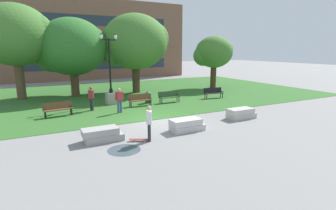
# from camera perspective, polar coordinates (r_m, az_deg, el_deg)

# --- Properties ---
(ground_plane) EXTENTS (140.00, 140.00, 0.00)m
(ground_plane) POSITION_cam_1_polar(r_m,az_deg,el_deg) (16.26, -2.71, -3.27)
(ground_plane) COLOR gray
(grass_lawn) EXTENTS (40.00, 20.00, 0.02)m
(grass_lawn) POSITION_cam_1_polar(r_m,az_deg,el_deg) (25.49, -12.11, 2.09)
(grass_lawn) COLOR #336628
(grass_lawn) RESTS_ON ground
(concrete_block_center) EXTENTS (1.89, 0.90, 0.64)m
(concrete_block_center) POSITION_cam_1_polar(r_m,az_deg,el_deg) (12.91, -14.14, -6.30)
(concrete_block_center) COLOR #9E9991
(concrete_block_center) RESTS_ON ground
(concrete_block_left) EXTENTS (1.83, 0.90, 0.64)m
(concrete_block_left) POSITION_cam_1_polar(r_m,az_deg,el_deg) (14.12, 4.04, -4.37)
(concrete_block_left) COLOR #BCB7B2
(concrete_block_left) RESTS_ON ground
(concrete_block_right) EXTENTS (1.82, 0.90, 0.64)m
(concrete_block_right) POSITION_cam_1_polar(r_m,az_deg,el_deg) (17.19, 15.58, -1.81)
(concrete_block_right) COLOR #B2ADA3
(concrete_block_right) RESTS_ON ground
(person_skateboarder) EXTENTS (0.44, 0.58, 1.71)m
(person_skateboarder) POSITION_cam_1_polar(r_m,az_deg,el_deg) (12.36, -4.13, -3.58)
(person_skateboarder) COLOR #28282D
(person_skateboarder) RESTS_ON ground
(skateboard) EXTENTS (1.00, 0.63, 0.14)m
(skateboard) POSITION_cam_1_polar(r_m,az_deg,el_deg) (12.62, -6.14, -7.48)
(skateboard) COLOR maroon
(skateboard) RESTS_ON ground
(puddle) EXTENTS (1.45, 1.45, 0.01)m
(puddle) POSITION_cam_1_polar(r_m,az_deg,el_deg) (11.69, -9.54, -9.63)
(puddle) COLOR #47515B
(puddle) RESTS_ON ground
(park_bench_near_left) EXTENTS (1.85, 0.74, 0.90)m
(park_bench_near_left) POSITION_cam_1_polar(r_m,az_deg,el_deg) (23.77, 9.84, 2.77)
(park_bench_near_left) COLOR black
(park_bench_near_left) RESTS_ON grass_lawn
(park_bench_near_right) EXTENTS (1.85, 0.75, 0.90)m
(park_bench_near_right) POSITION_cam_1_polar(r_m,az_deg,el_deg) (18.45, -22.85, -0.65)
(park_bench_near_right) COLOR brown
(park_bench_near_right) RESTS_ON grass_lawn
(park_bench_far_left) EXTENTS (1.81, 0.58, 0.90)m
(park_bench_far_left) POSITION_cam_1_polar(r_m,az_deg,el_deg) (20.25, -6.12, 1.29)
(park_bench_far_left) COLOR brown
(park_bench_far_left) RESTS_ON grass_lawn
(park_bench_far_right) EXTENTS (1.81, 0.57, 0.90)m
(park_bench_far_right) POSITION_cam_1_polar(r_m,az_deg,el_deg) (21.44, 0.22, 1.95)
(park_bench_far_right) COLOR #284723
(park_bench_far_right) RESTS_ON grass_lawn
(lamp_post_center) EXTENTS (1.32, 0.80, 5.47)m
(lamp_post_center) POSITION_cam_1_polar(r_m,az_deg,el_deg) (21.29, -12.32, 3.18)
(lamp_post_center) COLOR gray
(lamp_post_center) RESTS_ON grass_lawn
(tree_far_right) EXTENTS (4.30, 4.09, 5.73)m
(tree_far_right) POSITION_cam_1_polar(r_m,az_deg,el_deg) (29.99, 9.90, 11.17)
(tree_far_right) COLOR #42301E
(tree_far_right) RESTS_ON grass_lawn
(tree_near_left) EXTENTS (6.36, 6.06, 8.03)m
(tree_near_left) POSITION_cam_1_polar(r_m,az_deg,el_deg) (26.03, -30.53, 12.83)
(tree_near_left) COLOR brown
(tree_near_left) RESTS_ON grass_lawn
(tree_near_right) EXTENTS (6.64, 6.32, 7.69)m
(tree_near_right) POSITION_cam_1_polar(r_m,az_deg,el_deg) (26.48, -7.34, 13.34)
(tree_near_right) COLOR #42301E
(tree_near_right) RESTS_ON grass_lawn
(tree_far_left) EXTENTS (6.38, 6.07, 7.08)m
(tree_far_left) POSITION_cam_1_polar(r_m,az_deg,el_deg) (25.79, -20.30, 11.64)
(tree_far_left) COLOR #4C3823
(tree_far_left) RESTS_ON grass_lawn
(trash_bin) EXTENTS (0.49, 0.49, 0.96)m
(trash_bin) POSITION_cam_1_polar(r_m,az_deg,el_deg) (21.33, -4.36, 1.77)
(trash_bin) COLOR #234C28
(trash_bin) RESTS_ON grass_lawn
(person_bystander_near_lawn) EXTENTS (0.69, 0.29, 1.71)m
(person_bystander_near_lawn) POSITION_cam_1_polar(r_m,az_deg,el_deg) (18.11, -10.55, 1.31)
(person_bystander_near_lawn) COLOR #384C7A
(person_bystander_near_lawn) RESTS_ON grass_lawn
(person_bystander_far_lawn) EXTENTS (0.35, 0.61, 1.71)m
(person_bystander_far_lawn) POSITION_cam_1_polar(r_m,az_deg,el_deg) (19.29, -16.38, 1.67)
(person_bystander_far_lawn) COLOR #28282D
(person_bystander_far_lawn) RESTS_ON grass_lawn
(building_facade_distant) EXTENTS (27.07, 1.03, 11.30)m
(building_facade_distant) POSITION_cam_1_polar(r_m,az_deg,el_deg) (39.78, -14.87, 13.58)
(building_facade_distant) COLOR brown
(building_facade_distant) RESTS_ON ground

